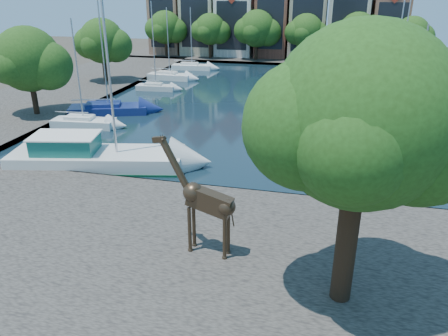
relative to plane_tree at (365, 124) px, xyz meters
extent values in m
plane|color=#38332B|center=(-7.62, 9.01, -7.67)|extent=(160.00, 160.00, 0.00)
cube|color=black|center=(-7.62, 33.01, -7.63)|extent=(38.00, 50.00, 0.08)
cube|color=#524E47|center=(-7.62, 2.01, -7.42)|extent=(50.00, 14.00, 0.50)
cube|color=#524E47|center=(-7.62, 65.01, -7.42)|extent=(60.00, 16.00, 0.50)
cube|color=#524E47|center=(-32.62, 33.01, -7.42)|extent=(14.00, 52.00, 0.50)
cylinder|color=#332114|center=(-0.12, 0.01, -4.42)|extent=(0.80, 0.80, 5.50)
sphere|color=#1F4212|center=(-0.12, 0.01, 0.25)|extent=(6.40, 6.40, 6.40)
sphere|color=#1F4212|center=(1.80, 0.31, -0.39)|extent=(4.80, 4.80, 4.80)
sphere|color=#1F4212|center=(-1.88, -0.39, -0.07)|extent=(4.48, 4.48, 4.48)
cube|color=#996C53|center=(-30.62, 65.01, -1.67)|extent=(5.39, 9.00, 11.00)
cube|color=black|center=(-30.62, 60.53, -1.67)|extent=(4.40, 0.05, 8.25)
cube|color=#B6AC8C|center=(-24.62, 65.01, -0.92)|extent=(5.88, 9.00, 12.50)
cube|color=black|center=(-24.62, 60.53, -0.92)|extent=(4.80, 0.05, 9.38)
cube|color=silver|center=(-18.12, 65.01, -1.92)|extent=(6.37, 9.00, 10.50)
cube|color=black|center=(-18.12, 60.53, -1.92)|extent=(5.20, 0.05, 7.88)
cube|color=brown|center=(-11.62, 65.01, -0.67)|extent=(5.39, 9.00, 13.00)
cube|color=black|center=(-11.62, 60.53, -0.67)|extent=(4.40, 0.05, 9.75)
cube|color=tan|center=(-5.62, 65.01, -1.42)|extent=(5.88, 9.00, 11.50)
cube|color=black|center=(-5.62, 60.53, -1.42)|extent=(4.80, 0.05, 8.62)
cube|color=beige|center=(0.88, 65.01, -1.17)|extent=(6.37, 9.00, 12.00)
cube|color=black|center=(0.88, 60.53, -1.17)|extent=(5.20, 0.05, 9.00)
cube|color=brown|center=(7.38, 65.01, -1.92)|extent=(5.39, 9.00, 10.50)
cube|color=black|center=(7.38, 60.53, -1.92)|extent=(4.40, 0.05, 7.88)
cylinder|color=#332114|center=(-29.62, 59.51, -5.57)|extent=(0.50, 0.50, 3.20)
sphere|color=#1E4213|center=(-29.62, 59.51, -2.29)|extent=(5.60, 5.60, 5.60)
sphere|color=#1E4213|center=(-27.94, 59.81, -2.85)|extent=(4.20, 4.20, 4.20)
sphere|color=#1E4213|center=(-31.16, 59.11, -2.57)|extent=(3.92, 3.92, 3.92)
cylinder|color=#332114|center=(-21.62, 59.51, -5.57)|extent=(0.50, 0.50, 3.20)
sphere|color=#1E4213|center=(-21.62, 59.51, -2.41)|extent=(5.20, 5.20, 5.20)
sphere|color=#1E4213|center=(-20.06, 59.81, -2.93)|extent=(3.90, 3.90, 3.90)
sphere|color=#1E4213|center=(-23.05, 59.11, -2.67)|extent=(3.64, 3.64, 3.64)
cylinder|color=#332114|center=(-13.62, 59.51, -5.57)|extent=(0.50, 0.50, 3.20)
sphere|color=#1E4213|center=(-13.62, 59.51, -2.17)|extent=(6.00, 6.00, 6.00)
sphere|color=#1E4213|center=(-11.82, 59.81, -2.77)|extent=(4.50, 4.50, 4.50)
sphere|color=#1E4213|center=(-15.27, 59.11, -2.47)|extent=(4.20, 4.20, 4.20)
cylinder|color=#332114|center=(-5.62, 59.51, -5.57)|extent=(0.50, 0.50, 3.20)
sphere|color=#1E4213|center=(-5.62, 59.51, -2.35)|extent=(5.40, 5.40, 5.40)
sphere|color=#1E4213|center=(-4.00, 59.81, -2.89)|extent=(4.05, 4.05, 4.05)
sphere|color=#1E4213|center=(-7.10, 59.11, -2.62)|extent=(3.78, 3.78, 3.78)
cylinder|color=#332114|center=(2.38, 59.51, -5.57)|extent=(0.50, 0.50, 3.20)
sphere|color=#1E4213|center=(2.38, 59.51, -2.23)|extent=(5.80, 5.80, 5.80)
sphere|color=#1E4213|center=(4.12, 59.81, -2.81)|extent=(4.35, 4.35, 4.35)
sphere|color=#1E4213|center=(0.79, 59.11, -2.52)|extent=(4.06, 4.06, 4.06)
cylinder|color=#332114|center=(10.38, 59.51, -5.57)|extent=(0.50, 0.50, 3.20)
sphere|color=#1E4213|center=(10.38, 59.51, -2.41)|extent=(5.20, 5.20, 5.20)
sphere|color=#1E4213|center=(11.94, 59.81, -2.93)|extent=(3.90, 3.90, 3.90)
sphere|color=#1E4213|center=(8.95, 59.11, -2.67)|extent=(3.64, 3.64, 3.64)
cylinder|color=#332114|center=(-28.62, 21.01, -5.47)|extent=(0.54, 0.54, 3.40)
sphere|color=#1E4213|center=(-28.62, 21.01, -1.97)|extent=(6.00, 6.00, 6.00)
sphere|color=#1E4213|center=(-26.82, 21.31, -2.57)|extent=(4.50, 4.50, 4.50)
sphere|color=#1E4213|center=(-30.27, 20.61, -2.27)|extent=(4.20, 4.20, 4.20)
cylinder|color=#332114|center=(-29.62, 37.01, -5.47)|extent=(0.54, 0.54, 3.40)
sphere|color=#1E4213|center=(-29.62, 37.01, -2.09)|extent=(5.60, 5.60, 5.60)
sphere|color=#1E4213|center=(-27.94, 37.31, -2.65)|extent=(4.20, 4.20, 4.20)
sphere|color=#1E4213|center=(-31.16, 36.61, -2.37)|extent=(3.92, 3.92, 3.92)
cylinder|color=#3C2C1E|center=(-6.90, 1.73, -6.04)|extent=(0.17, 0.17, 2.25)
cylinder|color=#3C2C1E|center=(-6.84, 2.19, -6.04)|extent=(0.17, 0.17, 2.25)
cylinder|color=#3C2C1E|center=(-5.20, 1.50, -6.04)|extent=(0.17, 0.17, 2.25)
cylinder|color=#3C2C1E|center=(-5.13, 1.97, -6.04)|extent=(0.17, 0.17, 2.25)
cube|color=#3C2C1E|center=(-5.96, 1.84, -4.54)|extent=(2.24, 0.87, 1.32)
cylinder|color=#3C2C1E|center=(-7.55, 2.05, -3.08)|extent=(1.47, 0.51, 2.33)
cube|color=#3C2C1E|center=(-8.31, 2.15, -1.94)|extent=(0.65, 0.27, 0.36)
cube|color=silver|center=(-16.69, 11.01, -6.89)|extent=(12.49, 5.99, 1.40)
cube|color=#145B4F|center=(-18.76, 10.56, -5.97)|extent=(4.70, 3.49, 1.29)
cylinder|color=#B2B2B7|center=(-15.31, 11.30, -1.12)|extent=(0.17, 0.17, 10.78)
cube|color=silver|center=(-22.62, 19.35, -7.12)|extent=(5.79, 2.52, 0.94)
cube|color=silver|center=(-22.62, 19.35, -6.81)|extent=(2.59, 1.62, 0.52)
cylinder|color=#B2B2B7|center=(-22.62, 19.35, -2.52)|extent=(0.12, 0.12, 8.69)
cube|color=navy|center=(-22.62, 24.13, -7.09)|extent=(8.07, 5.07, 1.00)
cube|color=navy|center=(-22.62, 24.13, -6.76)|extent=(3.77, 2.88, 0.55)
cylinder|color=#B2B2B7|center=(-22.62, 24.13, -0.46)|extent=(0.13, 0.13, 12.71)
cube|color=silver|center=(-21.95, 35.24, -7.19)|extent=(4.84, 1.91, 0.81)
cube|color=silver|center=(-21.95, 35.24, -6.92)|extent=(2.14, 1.27, 0.45)
cylinder|color=#B2B2B7|center=(-21.95, 35.24, -2.13)|extent=(0.11, 0.11, 9.68)
cube|color=white|center=(-22.62, 41.91, -7.10)|extent=(5.97, 2.22, 0.99)
cube|color=white|center=(-22.62, 41.91, -6.77)|extent=(2.63, 1.52, 0.55)
cylinder|color=#B2B2B7|center=(-22.62, 41.91, -2.54)|extent=(0.13, 0.13, 8.57)
cube|color=white|center=(-21.99, 50.11, -7.12)|extent=(6.19, 2.67, 0.94)
cube|color=white|center=(-21.99, 50.11, -6.81)|extent=(2.76, 1.72, 0.52)
cylinder|color=#B2B2B7|center=(-21.99, 50.11, -2.72)|extent=(0.12, 0.12, 8.30)
cube|color=white|center=(4.74, 17.65, -7.16)|extent=(6.70, 3.46, 0.87)
cube|color=white|center=(4.74, 17.65, -6.87)|extent=(3.05, 2.09, 0.48)
cylinder|color=#B2B2B7|center=(4.74, 17.65, -2.47)|extent=(0.12, 0.12, 8.89)
cube|color=navy|center=(4.38, 27.67, -7.17)|extent=(7.25, 3.95, 0.84)
cube|color=navy|center=(4.38, 27.67, -6.89)|extent=(3.32, 2.34, 0.47)
cylinder|color=#B2B2B7|center=(4.38, 27.67, -1.37)|extent=(0.11, 0.11, 11.14)
cube|color=silver|center=(6.58, 39.38, -7.09)|extent=(6.12, 3.02, 1.00)
cube|color=silver|center=(6.58, 39.38, -6.76)|extent=(2.77, 1.85, 0.55)
cylinder|color=#B2B2B7|center=(6.58, 39.38, -1.77)|extent=(0.13, 0.13, 10.09)
cube|color=silver|center=(6.27, 43.84, -7.11)|extent=(6.25, 3.47, 0.97)
cube|color=silver|center=(6.27, 43.84, -6.78)|extent=(2.87, 2.05, 0.54)
cylinder|color=#B2B2B7|center=(6.27, 43.84, -3.16)|extent=(0.13, 0.13, 7.36)
camera|label=1|loc=(-1.31, -14.76, 4.25)|focal=35.00mm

